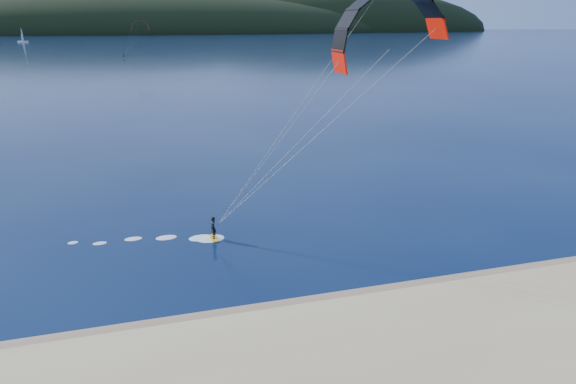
{
  "coord_description": "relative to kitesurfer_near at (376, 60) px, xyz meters",
  "views": [
    {
      "loc": [
        -5.48,
        -16.2,
        14.99
      ],
      "look_at": [
        1.43,
        10.0,
        5.0
      ],
      "focal_mm": 28.85,
      "sensor_mm": 36.0,
      "label": 1
    }
  ],
  "objects": [
    {
      "name": "kitesurfer_far",
      "position": [
        -19.77,
        189.03,
        -1.11
      ],
      "size": [
        12.3,
        7.89,
        14.45
      ],
      "color": "yellow",
      "rests_on": "ground"
    },
    {
      "name": "ground",
      "position": [
        -6.53,
        -9.35,
        -12.9
      ],
      "size": [
        1800.0,
        1800.0,
        0.0
      ],
      "primitive_type": "plane",
      "color": "#071537",
      "rests_on": "ground"
    },
    {
      "name": "sailboat",
      "position": [
        -115.54,
        393.56,
        -12.1
      ],
      "size": [
        7.6,
        4.91,
        10.85
      ],
      "color": "white",
      "rests_on": "ground"
    },
    {
      "name": "wet_sand",
      "position": [
        -6.53,
        -4.85,
        -12.85
      ],
      "size": [
        220.0,
        2.5,
        0.1
      ],
      "color": "#9A7959",
      "rests_on": "ground"
    },
    {
      "name": "kitesurfer_near",
      "position": [
        0.0,
        0.0,
        0.0
      ],
      "size": [
        24.38,
        8.78,
        17.14
      ],
      "color": "yellow",
      "rests_on": "ground"
    },
    {
      "name": "headland",
      "position": [
        -5.9,
        735.93,
        -12.9
      ],
      "size": [
        1200.0,
        310.0,
        140.0
      ],
      "color": "black",
      "rests_on": "ground"
    }
  ]
}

